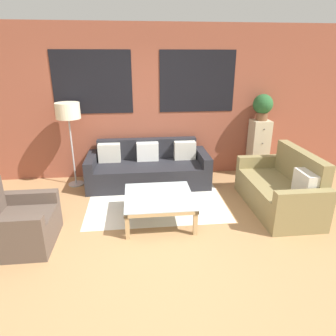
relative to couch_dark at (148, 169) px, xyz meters
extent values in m
plane|color=#AD7F51|center=(0.01, -1.95, -0.28)|extent=(16.00, 16.00, 0.00)
cube|color=brown|center=(0.01, 0.49, 1.12)|extent=(8.40, 0.08, 2.80)
cube|color=black|center=(-0.94, 0.44, 1.52)|extent=(1.40, 0.01, 1.10)
cube|color=black|center=(0.96, 0.44, 1.52)|extent=(1.40, 0.01, 1.10)
cube|color=silver|center=(0.09, -0.76, -0.28)|extent=(2.20, 1.65, 0.00)
cube|color=#232328|center=(0.00, -0.13, -0.08)|extent=(1.87, 0.72, 0.40)
cube|color=#232328|center=(0.00, 0.31, 0.11)|extent=(1.87, 0.16, 0.78)
cube|color=#232328|center=(-1.01, -0.05, 0.01)|extent=(0.16, 0.88, 0.58)
cube|color=#232328|center=(1.01, -0.05, 0.01)|extent=(0.16, 0.88, 0.58)
cube|color=beige|center=(-0.70, 0.15, 0.29)|extent=(0.40, 0.16, 0.34)
cube|color=white|center=(0.00, 0.15, 0.29)|extent=(0.40, 0.16, 0.34)
cube|color=beige|center=(0.70, 0.15, 0.29)|extent=(0.40, 0.16, 0.34)
cube|color=olive|center=(1.85, -1.20, -0.07)|extent=(0.64, 1.30, 0.42)
cube|color=olive|center=(2.25, -1.20, 0.18)|extent=(0.16, 1.30, 0.92)
cube|color=olive|center=(1.93, -0.48, 0.03)|extent=(0.80, 0.14, 0.62)
cube|color=olive|center=(1.93, -1.92, 0.03)|extent=(0.80, 0.14, 0.62)
cube|color=beige|center=(2.09, -1.63, 0.31)|extent=(0.16, 0.40, 0.34)
cube|color=brown|center=(-1.60, -1.77, -0.08)|extent=(0.64, 0.56, 0.40)
cube|color=brown|center=(-1.68, -2.12, 0.00)|extent=(0.80, 0.14, 0.56)
cube|color=brown|center=(-1.68, -1.42, 0.00)|extent=(0.80, 0.14, 0.56)
cube|color=silver|center=(0.09, -1.36, 0.09)|extent=(0.97, 0.97, 0.01)
cube|color=tan|center=(0.09, -1.82, 0.06)|extent=(0.97, 0.05, 0.05)
cube|color=tan|center=(0.09, -0.90, 0.06)|extent=(0.97, 0.05, 0.05)
cube|color=tan|center=(-0.37, -1.36, 0.06)|extent=(0.05, 0.97, 0.05)
cube|color=tan|center=(0.55, -1.36, 0.06)|extent=(0.05, 0.97, 0.05)
cube|color=tan|center=(-0.36, -1.81, -0.10)|extent=(0.06, 0.05, 0.37)
cube|color=tan|center=(0.53, -1.81, -0.10)|extent=(0.05, 0.05, 0.37)
cube|color=tan|center=(-0.36, -0.92, -0.10)|extent=(0.06, 0.06, 0.37)
cube|color=tan|center=(0.53, -0.92, -0.10)|extent=(0.05, 0.06, 0.37)
cylinder|color=#B2B2B7|center=(-1.35, 0.08, -0.27)|extent=(0.28, 0.28, 0.02)
cylinder|color=#B2B2B7|center=(-1.35, 0.08, 0.34)|extent=(0.03, 0.03, 1.21)
cylinder|color=beige|center=(-1.35, 0.08, 1.09)|extent=(0.41, 0.41, 0.27)
cube|color=#C6B793|center=(2.18, 0.23, 0.26)|extent=(0.34, 0.35, 1.10)
sphere|color=#38332D|center=(2.18, 0.05, 0.68)|extent=(0.02, 0.02, 0.02)
sphere|color=#38332D|center=(2.18, 0.05, 0.40)|extent=(0.02, 0.02, 0.02)
sphere|color=#38332D|center=(2.18, 0.05, 0.13)|extent=(0.02, 0.02, 0.02)
sphere|color=#38332D|center=(2.18, 0.05, -0.15)|extent=(0.02, 0.02, 0.02)
cylinder|color=brown|center=(2.18, 0.23, 0.89)|extent=(0.22, 0.22, 0.15)
sphere|color=#285B2D|center=(2.18, 0.23, 1.12)|extent=(0.37, 0.37, 0.37)
camera|label=1|loc=(-0.20, -5.19, 1.96)|focal=32.00mm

